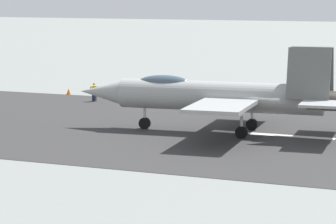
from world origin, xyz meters
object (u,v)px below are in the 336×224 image
(marker_cone_far, at_px, (69,92))
(crew_person, at_px, (94,92))
(fighter_jet, at_px, (218,95))
(marker_cone_mid, at_px, (194,98))

(marker_cone_far, bearing_deg, crew_person, 143.45)
(fighter_jet, bearing_deg, marker_cone_mid, -63.20)
(crew_person, relative_size, marker_cone_mid, 2.84)
(fighter_jet, xyz_separation_m, marker_cone_far, (18.59, -13.52, -2.15))
(crew_person, relative_size, marker_cone_far, 2.84)
(crew_person, distance_m, marker_cone_mid, 8.22)
(crew_person, bearing_deg, marker_cone_mid, -157.97)
(fighter_jet, distance_m, crew_person, 17.89)
(marker_cone_mid, distance_m, marker_cone_far, 11.76)
(crew_person, xyz_separation_m, marker_cone_mid, (-7.61, -3.08, -0.50))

